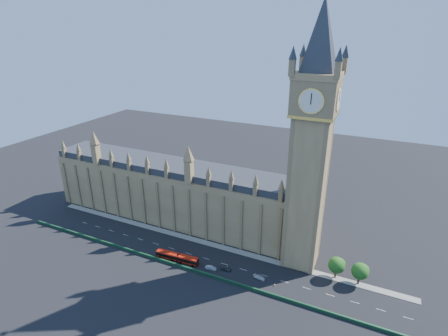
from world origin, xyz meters
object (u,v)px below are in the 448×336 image
at_px(car_silver, 211,268).
at_px(car_white, 260,277).
at_px(car_grey, 226,269).
at_px(red_bus, 177,257).

height_order(car_silver, car_white, car_silver).
bearing_deg(car_grey, car_silver, 109.00).
height_order(red_bus, car_grey, red_bus).
xyz_separation_m(car_grey, car_silver, (-5.23, -1.99, 0.01)).
distance_m(car_grey, car_white, 13.25).
bearing_deg(car_silver, car_white, -88.70).
relative_size(red_bus, car_white, 4.15).
bearing_deg(car_silver, red_bus, 86.13).
distance_m(red_bus, car_white, 33.03).
bearing_deg(car_silver, car_grey, -76.31).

